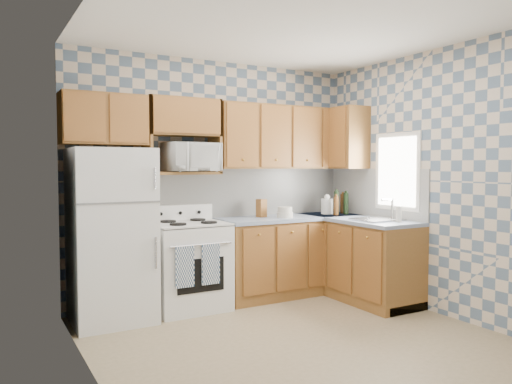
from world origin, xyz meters
TOP-DOWN VIEW (x-y plane):
  - floor at (0.00, 0.00)m, footprint 3.40×3.40m
  - back_wall at (0.00, 1.60)m, footprint 3.40×0.02m
  - right_wall at (1.70, 0.00)m, footprint 0.02×3.20m
  - backsplash_back at (0.40, 1.59)m, footprint 2.60×0.02m
  - backsplash_right at (1.69, 0.80)m, footprint 0.02×1.60m
  - refrigerator at (-1.27, 1.25)m, footprint 0.75×0.70m
  - stove_body at (-0.47, 1.28)m, footprint 0.76×0.65m
  - cooktop at (-0.47, 1.28)m, footprint 0.76×0.65m
  - backguard at (-0.47, 1.55)m, footprint 0.76×0.08m
  - dish_towel_left at (-0.65, 0.93)m, footprint 0.19×0.02m
  - dish_towel_right at (-0.37, 0.93)m, footprint 0.19×0.02m
  - base_cabinets_back at (0.82, 1.30)m, footprint 1.75×0.60m
  - base_cabinets_right at (1.40, 0.80)m, footprint 0.60×1.60m
  - countertop_back at (0.82, 1.30)m, footprint 1.77×0.63m
  - countertop_right at (1.40, 0.80)m, footprint 0.63×1.60m
  - upper_cabinets_back at (0.82, 1.44)m, footprint 1.75×0.33m
  - upper_cabinets_fridge at (-1.29, 1.44)m, footprint 0.82×0.33m
  - upper_cabinets_right at (1.53, 1.25)m, footprint 0.33×0.70m
  - microwave_shelf at (-0.47, 1.44)m, footprint 0.80×0.33m
  - microwave at (-0.39, 1.39)m, footprint 0.61×0.45m
  - sink at (1.40, 0.45)m, footprint 0.48×0.40m
  - window at (1.69, 0.45)m, footprint 0.02×0.66m
  - bottle_0 at (1.45, 1.22)m, footprint 0.06×0.06m
  - bottle_1 at (1.55, 1.16)m, footprint 0.06×0.06m
  - bottle_2 at (1.58, 1.26)m, footprint 0.06×0.06m
  - bottle_3 at (1.38, 1.14)m, footprint 0.06×0.06m
  - knife_block at (0.48, 1.38)m, footprint 0.11×0.11m
  - electric_kettle at (1.37, 1.30)m, footprint 0.15×0.15m
  - food_containers at (0.68, 1.18)m, footprint 0.19×0.19m
  - soap_bottle at (1.48, 0.21)m, footprint 0.06×0.06m

SIDE VIEW (x-z plane):
  - floor at x=0.00m, z-range 0.00..0.00m
  - base_cabinets_back at x=0.82m, z-range 0.00..0.88m
  - base_cabinets_right at x=1.40m, z-range 0.00..0.88m
  - stove_body at x=-0.47m, z-range 0.00..0.90m
  - dish_towel_left at x=-0.65m, z-range 0.32..0.73m
  - dish_towel_right at x=-0.37m, z-range 0.32..0.73m
  - refrigerator at x=-1.27m, z-range 0.00..1.68m
  - countertop_back at x=0.82m, z-range 0.88..0.92m
  - countertop_right at x=1.40m, z-range 0.88..0.92m
  - cooktop at x=-0.47m, z-range 0.89..0.92m
  - sink at x=1.40m, z-range 0.91..0.94m
  - food_containers at x=0.68m, z-range 0.92..1.04m
  - backguard at x=-0.47m, z-range 0.92..1.08m
  - soap_bottle at x=1.48m, z-range 0.92..1.09m
  - electric_kettle at x=1.37m, z-range 0.92..1.11m
  - knife_block at x=0.48m, z-range 0.92..1.13m
  - bottle_3 at x=1.38m, z-range 0.92..1.15m
  - bottle_2 at x=1.58m, z-range 0.92..1.16m
  - bottle_1 at x=1.55m, z-range 0.92..1.18m
  - bottle_0 at x=1.45m, z-range 0.92..1.20m
  - backsplash_back at x=0.40m, z-range 0.92..1.48m
  - backsplash_right at x=1.69m, z-range 0.92..1.48m
  - back_wall at x=0.00m, z-range 0.00..2.70m
  - right_wall at x=1.70m, z-range 0.00..2.70m
  - microwave_shelf at x=-0.47m, z-range 1.42..1.45m
  - window at x=1.69m, z-range 1.02..1.88m
  - microwave at x=-0.39m, z-range 1.45..1.76m
  - upper_cabinets_back at x=0.82m, z-range 1.48..2.22m
  - upper_cabinets_right at x=1.53m, z-range 1.48..2.22m
  - upper_cabinets_fridge at x=-1.29m, z-range 1.72..2.22m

